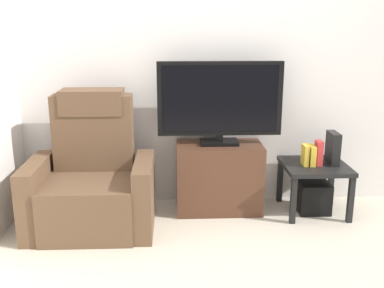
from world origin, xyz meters
name	(u,v)px	position (x,y,z in m)	size (l,w,h in m)	color
ground_plane	(248,258)	(0.00, 0.00, 0.00)	(6.40, 6.40, 0.00)	beige
wall_back	(232,58)	(0.00, 1.13, 1.30)	(6.40, 0.06, 2.60)	silver
tv_stand	(219,177)	(-0.12, 0.86, 0.30)	(0.73, 0.41, 0.59)	#4C2D1E
television	(220,101)	(-0.12, 0.88, 0.97)	(1.05, 0.20, 0.70)	black
recliner_armchair	(92,181)	(-1.17, 0.60, 0.37)	(0.98, 0.78, 1.08)	brown
side_table	(315,172)	(0.70, 0.79, 0.36)	(0.54, 0.54, 0.43)	black
subwoofer_box	(313,197)	(0.70, 0.79, 0.13)	(0.27, 0.27, 0.27)	black
book_leftmost	(305,155)	(0.60, 0.77, 0.52)	(0.04, 0.12, 0.18)	gold
book_middle	(311,155)	(0.65, 0.77, 0.52)	(0.05, 0.14, 0.17)	gold
book_rightmost	(319,153)	(0.71, 0.77, 0.54)	(0.05, 0.10, 0.21)	red
game_console	(333,148)	(0.84, 0.80, 0.57)	(0.07, 0.20, 0.28)	black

